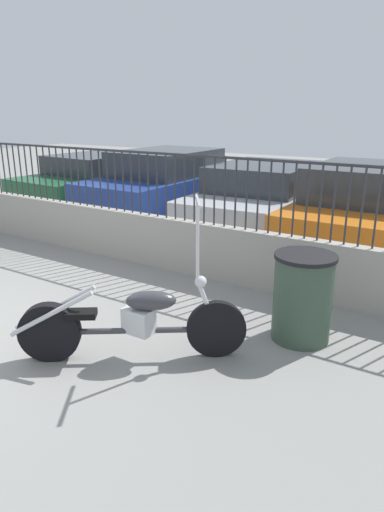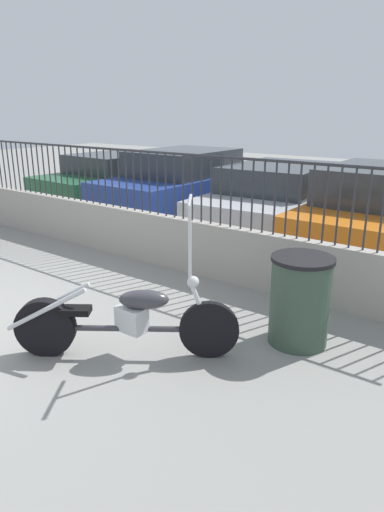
# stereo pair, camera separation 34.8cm
# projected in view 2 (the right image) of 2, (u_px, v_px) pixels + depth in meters

# --- Properties ---
(low_wall) EXTENTS (9.45, 0.18, 0.76)m
(low_wall) POSITION_uv_depth(u_px,v_px,m) (132.00, 233.00, 7.20)
(low_wall) COLOR #9E998E
(low_wall) RESTS_ON ground_plane
(fence_railing) EXTENTS (9.45, 0.04, 0.92)m
(fence_railing) POSITION_uv_depth(u_px,v_px,m) (130.00, 172.00, 6.90)
(fence_railing) COLOR #2D2D33
(fence_railing) RESTS_ON low_wall
(motorcycle_dark_grey) EXTENTS (1.85, 1.35, 1.52)m
(motorcycle_dark_grey) POSITION_uv_depth(u_px,v_px,m) (117.00, 320.00, 4.27)
(motorcycle_dark_grey) COLOR black
(motorcycle_dark_grey) RESTS_ON ground_plane
(trash_bin) EXTENTS (0.61, 0.61, 0.90)m
(trash_bin) POSITION_uv_depth(u_px,v_px,m) (300.00, 300.00, 4.50)
(trash_bin) COLOR #334738
(trash_bin) RESTS_ON ground_plane
(car_green) EXTENTS (2.08, 4.59, 1.24)m
(car_green) POSITION_uv_depth(u_px,v_px,m) (125.00, 178.00, 11.23)
(car_green) COLOR black
(car_green) RESTS_ON ground_plane
(car_blue) EXTENTS (1.83, 4.57, 1.43)m
(car_blue) POSITION_uv_depth(u_px,v_px,m) (188.00, 183.00, 10.00)
(car_blue) COLOR black
(car_blue) RESTS_ON ground_plane
(car_silver) EXTENTS (2.09, 4.66, 1.27)m
(car_silver) POSITION_uv_depth(u_px,v_px,m) (283.00, 196.00, 8.80)
(car_silver) COLOR black
(car_silver) RESTS_ON ground_plane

